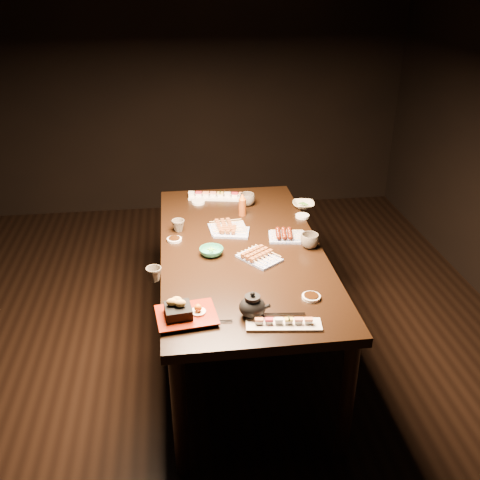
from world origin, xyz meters
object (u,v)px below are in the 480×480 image
at_px(sushi_platter_near, 284,322).
at_px(condiment_bottle, 242,205).
at_px(tempura_tray, 186,309).
at_px(teapot, 252,304).
at_px(dining_table, 241,303).
at_px(sushi_platter_far, 217,195).
at_px(yakitori_plate_right, 259,255).
at_px(teacup_mid_right, 310,241).
at_px(yakitori_plate_left, 232,230).
at_px(teacup_far_left, 178,226).
at_px(yakitori_plate_center, 228,225).
at_px(edamame_bowl_green, 211,252).
at_px(teacup_far_right, 247,199).
at_px(teacup_near_left, 154,274).
at_px(edamame_bowl_cream, 303,205).

relative_size(sushi_platter_near, condiment_bottle, 2.30).
height_order(tempura_tray, teapot, teapot).
distance_m(dining_table, sushi_platter_far, 0.84).
bearing_deg(yakitori_plate_right, tempura_tray, -75.86).
relative_size(teacup_mid_right, teapot, 0.73).
bearing_deg(yakitori_plate_left, teacup_far_left, 178.77).
relative_size(dining_table, teacup_far_left, 23.41).
bearing_deg(teapot, sushi_platter_near, -18.45).
bearing_deg(yakitori_plate_center, yakitori_plate_left, -77.21).
height_order(edamame_bowl_green, teacup_far_right, teacup_far_right).
distance_m(teacup_far_left, teacup_far_right, 0.57).
relative_size(sushi_platter_far, teacup_mid_right, 3.63).
height_order(dining_table, edamame_bowl_green, edamame_bowl_green).
xyz_separation_m(teacup_mid_right, teacup_far_left, (-0.73, 0.31, -0.01)).
xyz_separation_m(yakitori_plate_right, edamame_bowl_green, (-0.25, 0.08, -0.01)).
xyz_separation_m(yakitori_plate_left, condiment_bottle, (0.10, 0.25, 0.05)).
relative_size(teacup_near_left, teapot, 0.55).
bearing_deg(edamame_bowl_green, yakitori_plate_left, 60.62).
bearing_deg(teacup_near_left, teacup_far_left, 76.28).
bearing_deg(teacup_mid_right, edamame_bowl_green, -178.14).
bearing_deg(teapot, dining_table, 105.58).
xyz_separation_m(sushi_platter_near, teacup_far_left, (-0.43, 1.02, 0.02)).
height_order(yakitori_plate_left, teacup_far_right, teacup_far_right).
bearing_deg(yakitori_plate_center, sushi_platter_far, 88.00).
bearing_deg(condiment_bottle, teacup_far_left, -156.29).
bearing_deg(yakitori_plate_right, teapot, -48.84).
distance_m(yakitori_plate_center, tempura_tray, 0.93).
distance_m(yakitori_plate_center, teacup_far_left, 0.30).
height_order(sushi_platter_near, condiment_bottle, condiment_bottle).
relative_size(sushi_platter_far, condiment_bottle, 2.61).
height_order(yakitori_plate_left, teacup_mid_right, teacup_mid_right).
xyz_separation_m(yakitori_plate_left, teacup_far_right, (0.15, 0.41, 0.01)).
xyz_separation_m(edamame_bowl_cream, teacup_near_left, (-0.96, -0.81, 0.02)).
bearing_deg(teacup_far_left, sushi_platter_near, -66.87).
bearing_deg(edamame_bowl_cream, edamame_bowl_green, -138.65).
distance_m(sushi_platter_near, sushi_platter_far, 1.51).
bearing_deg(teapot, condiment_bottle, 103.46).
bearing_deg(yakitori_plate_center, teapot, -93.54).
height_order(sushi_platter_near, teapot, teapot).
bearing_deg(edamame_bowl_green, teapot, -77.08).
bearing_deg(edamame_bowl_cream, yakitori_plate_right, -121.37).
xyz_separation_m(edamame_bowl_green, teacup_near_left, (-0.31, -0.23, 0.02)).
bearing_deg(yakitori_plate_left, yakitori_plate_right, -59.32).
relative_size(sushi_platter_far, edamame_bowl_cream, 2.65).
bearing_deg(yakitori_plate_left, edamame_bowl_cream, 44.49).
distance_m(yakitori_plate_center, teacup_far_right, 0.39).
height_order(dining_table, yakitori_plate_center, yakitori_plate_center).
bearing_deg(teacup_near_left, condiment_bottle, 53.44).
xyz_separation_m(sushi_platter_far, yakitori_plate_right, (0.15, -0.89, 0.00)).
xyz_separation_m(sushi_platter_far, tempura_tray, (-0.26, -1.38, 0.03)).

